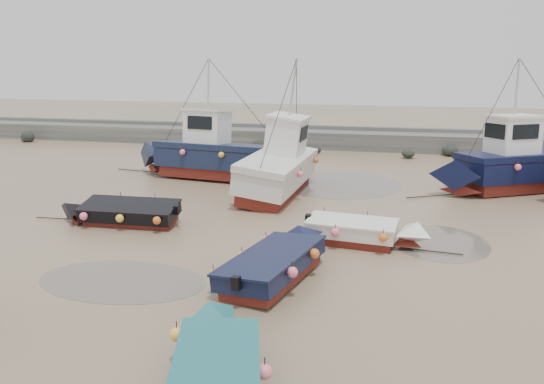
{
  "coord_description": "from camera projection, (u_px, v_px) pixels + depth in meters",
  "views": [
    {
      "loc": [
        4.01,
        -15.68,
        6.12
      ],
      "look_at": [
        -0.2,
        2.82,
        1.4
      ],
      "focal_mm": 35.0,
      "sensor_mm": 36.0,
      "label": 1
    }
  ],
  "objects": [
    {
      "name": "puddle_a",
      "position": [
        122.0,
        281.0,
        15.15
      ],
      "size": [
        4.97,
        4.97,
        0.01
      ],
      "primitive_type": "cylinder",
      "color": "#5F564E",
      "rests_on": "ground"
    },
    {
      "name": "puddle_c",
      "position": [
        110.0,
        206.0,
        22.86
      ],
      "size": [
        3.6,
        3.6,
        0.01
      ],
      "primitive_type": "cylinder",
      "color": "#5F564E",
      "rests_on": "ground"
    },
    {
      "name": "dinghy_2",
      "position": [
        216.0,
        365.0,
        9.97
      ],
      "size": [
        2.56,
        5.62,
        1.43
      ],
      "rotation": [
        0.0,
        0.0,
        0.26
      ],
      "color": "maroon",
      "rests_on": "ground"
    },
    {
      "name": "ground",
      "position": [
        259.0,
        255.0,
        17.18
      ],
      "size": [
        120.0,
        120.0,
        0.0
      ],
      "primitive_type": "plane",
      "color": "#977B5F",
      "rests_on": "ground"
    },
    {
      "name": "person",
      "position": [
        253.0,
        192.0,
        25.31
      ],
      "size": [
        0.71,
        0.54,
        1.75
      ],
      "primitive_type": "imported",
      "rotation": [
        0.0,
        0.0,
        3.34
      ],
      "color": "#161C35",
      "rests_on": "ground"
    },
    {
      "name": "cabin_boat_0",
      "position": [
        211.0,
        153.0,
        28.03
      ],
      "size": [
        10.29,
        3.75,
        6.22
      ],
      "rotation": [
        0.0,
        0.0,
        1.43
      ],
      "color": "maroon",
      "rests_on": "ground"
    },
    {
      "name": "cabin_boat_2",
      "position": [
        516.0,
        163.0,
        25.23
      ],
      "size": [
        9.01,
        5.75,
        6.22
      ],
      "rotation": [
        0.0,
        0.0,
        2.07
      ],
      "color": "maroon",
      "rests_on": "ground"
    },
    {
      "name": "seawall",
      "position": [
        335.0,
        139.0,
        37.83
      ],
      "size": [
        60.0,
        4.92,
        1.5
      ],
      "color": "slate",
      "rests_on": "ground"
    },
    {
      "name": "dinghy_4",
      "position": [
        122.0,
        210.0,
        20.32
      ],
      "size": [
        6.05,
        2.05,
        1.43
      ],
      "rotation": [
        0.0,
        0.0,
        1.61
      ],
      "color": "maroon",
      "rests_on": "ground"
    },
    {
      "name": "dinghy_1",
      "position": [
        279.0,
        259.0,
        15.32
      ],
      "size": [
        2.91,
        6.23,
        1.43
      ],
      "rotation": [
        0.0,
        0.0,
        -0.24
      ],
      "color": "maroon",
      "rests_on": "ground"
    },
    {
      "name": "puddle_b",
      "position": [
        440.0,
        242.0,
        18.33
      ],
      "size": [
        3.33,
        3.33,
        0.01
      ],
      "primitive_type": "cylinder",
      "color": "#5F564E",
      "rests_on": "ground"
    },
    {
      "name": "dinghy_5",
      "position": [
        363.0,
        229.0,
        17.98
      ],
      "size": [
        5.26,
        2.17,
        1.43
      ],
      "rotation": [
        0.0,
        0.0,
        -1.69
      ],
      "color": "maroon",
      "rests_on": "ground"
    },
    {
      "name": "cabin_boat_1",
      "position": [
        278.0,
        164.0,
        25.12
      ],
      "size": [
        3.08,
        9.84,
        6.22
      ],
      "rotation": [
        0.0,
        0.0,
        -0.06
      ],
      "color": "maroon",
      "rests_on": "ground"
    },
    {
      "name": "puddle_d",
      "position": [
        339.0,
        183.0,
        27.13
      ],
      "size": [
        6.3,
        6.3,
        0.01
      ],
      "primitive_type": "cylinder",
      "color": "#5F564E",
      "rests_on": "ground"
    }
  ]
}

